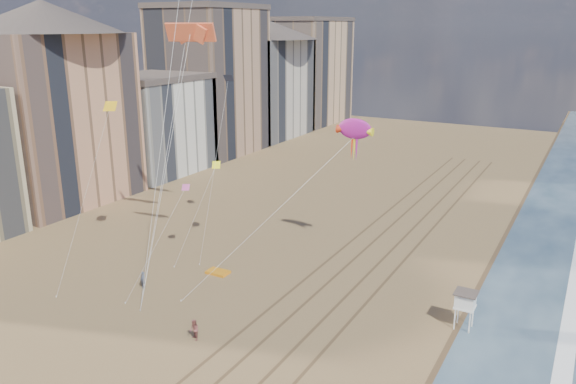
# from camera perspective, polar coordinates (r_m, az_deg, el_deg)

# --- Properties ---
(wet_sand) EXTENTS (260.00, 260.00, 0.00)m
(wet_sand) POSITION_cam_1_polar(r_m,az_deg,el_deg) (64.78, 23.52, -7.63)
(wet_sand) COLOR #42301E
(wet_sand) RESTS_ON ground
(foam) EXTENTS (260.00, 260.00, 0.00)m
(foam) POSITION_cam_1_polar(r_m,az_deg,el_deg) (64.66, 27.23, -8.17)
(foam) COLOR white
(foam) RESTS_ON ground
(tracks) EXTENTS (7.68, 120.00, 0.01)m
(tracks) POSITION_cam_1_polar(r_m,az_deg,el_deg) (59.20, 6.26, -8.55)
(tracks) COLOR brown
(tracks) RESTS_ON ground
(buildings) EXTENTS (34.72, 131.35, 29.00)m
(buildings) POSITION_cam_1_polar(r_m,az_deg,el_deg) (110.01, -9.81, 10.37)
(buildings) COLOR #C6B284
(buildings) RESTS_ON ground
(lifeguard_stand) EXTENTS (1.87, 1.87, 3.38)m
(lifeguard_stand) POSITION_cam_1_polar(r_m,az_deg,el_deg) (50.85, 17.58, -10.47)
(lifeguard_stand) COLOR silver
(lifeguard_stand) RESTS_ON ground
(grounded_kite) EXTENTS (2.35, 1.52, 0.26)m
(grounded_kite) POSITION_cam_1_polar(r_m,az_deg,el_deg) (60.03, -7.13, -8.08)
(grounded_kite) COLOR orange
(grounded_kite) RESTS_ON ground
(show_kite) EXTENTS (7.03, 9.13, 24.25)m
(show_kite) POSITION_cam_1_polar(r_m,az_deg,el_deg) (59.46, 6.78, 6.35)
(show_kite) COLOR #9B177F
(show_kite) RESTS_ON ground
(kite_flyer_a) EXTENTS (0.65, 0.45, 1.71)m
(kite_flyer_a) POSITION_cam_1_polar(r_m,az_deg,el_deg) (58.00, -14.51, -8.64)
(kite_flyer_a) COLOR #505767
(kite_flyer_a) RESTS_ON ground
(kite_flyer_b) EXTENTS (1.11, 1.04, 1.82)m
(kite_flyer_b) POSITION_cam_1_polar(r_m,az_deg,el_deg) (48.31, -9.50, -13.66)
(kite_flyer_b) COLOR #98524D
(kite_flyer_b) RESTS_ON ground
(small_kites) EXTENTS (9.48, 12.20, 11.69)m
(small_kites) POSITION_cam_1_polar(r_m,az_deg,el_deg) (61.96, -11.50, 6.59)
(small_kites) COLOR gold
(small_kites) RESTS_ON ground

